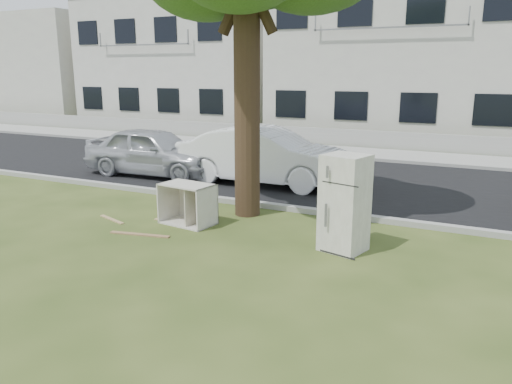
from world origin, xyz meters
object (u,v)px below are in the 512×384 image
at_px(car_center, 265,156).
at_px(car_left, 154,151).
at_px(cabinet, 188,204).
at_px(fridge, 345,203).

relative_size(car_center, car_left, 1.13).
xyz_separation_m(cabinet, car_center, (-0.13, 4.01, 0.37)).
bearing_deg(car_left, cabinet, -137.83).
height_order(fridge, cabinet, fridge).
relative_size(fridge, car_left, 0.40).
relative_size(fridge, car_center, 0.35).
xyz_separation_m(cabinet, car_left, (-3.60, 3.67, 0.30)).
bearing_deg(cabinet, car_center, 99.75).
distance_m(fridge, car_center, 5.37).
xyz_separation_m(fridge, car_left, (-6.88, 3.80, -0.12)).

